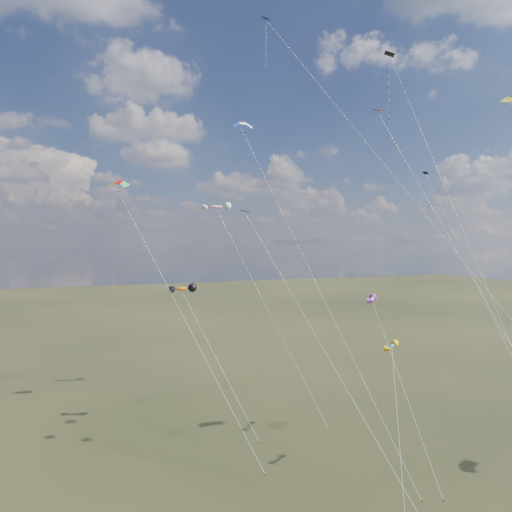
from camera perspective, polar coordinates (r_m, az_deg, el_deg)
name	(u,v)px	position (r m, az deg, el deg)	size (l,w,h in m)	color
diamond_black_high	(398,106)	(46.18, 17.31, 17.50)	(1.22, 21.75, 38.41)	black
diamond_navy_tall	(293,72)	(47.80, 4.61, 21.94)	(16.89, 30.96, 43.27)	#0C0F4B
diamond_black_mid	(288,286)	(40.24, 4.00, -3.76)	(9.63, 13.86, 23.44)	black
diamond_navy_right	(430,207)	(62.03, 20.98, 5.69)	(0.73, 18.69, 29.45)	#120F46
diamond_orange_center	(448,235)	(38.16, 22.92, 2.42)	(6.57, 18.75, 32.08)	#DA531B
parafoil_blue_white	(244,125)	(56.10, -1.53, 16.03)	(7.69, 24.14, 35.11)	#113AC8
parafoil_tricolor	(119,184)	(53.21, -16.75, 8.62)	(12.09, 17.70, 27.61)	yellow
novelty_orange_black	(182,289)	(51.29, -9.21, -4.13)	(7.64, 8.42, 15.81)	#C75C10
novelty_white_purple	(373,300)	(48.87, 14.36, -5.30)	(2.91, 13.16, 14.96)	silver
novelty_redwhite_stripe	(217,207)	(62.10, -4.92, 6.07)	(9.50, 17.26, 25.79)	red
novelty_blue_yellow	(392,347)	(42.63, 16.66, -10.84)	(5.63, 8.40, 11.63)	blue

